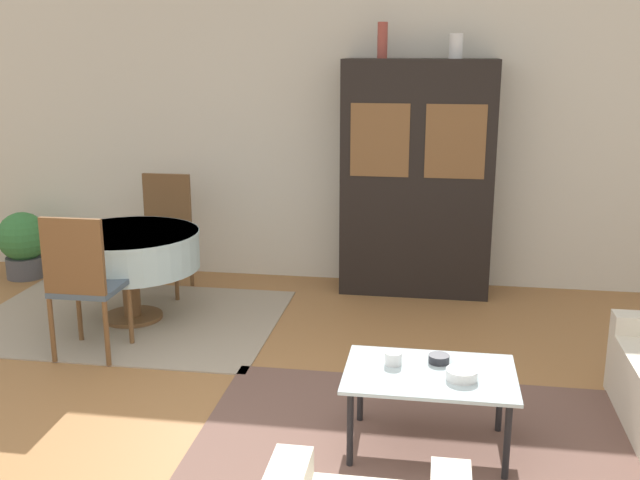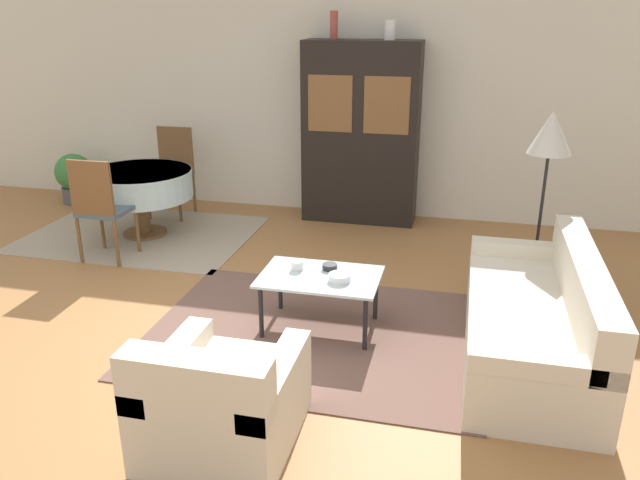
{
  "view_description": "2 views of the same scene",
  "coord_description": "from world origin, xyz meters",
  "px_view_note": "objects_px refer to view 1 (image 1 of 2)",
  "views": [
    {
      "loc": [
        0.94,
        -3.21,
        2.16
      ],
      "look_at": [
        0.2,
        1.4,
        0.95
      ],
      "focal_mm": 42.0,
      "sensor_mm": 36.0,
      "label": 1
    },
    {
      "loc": [
        1.96,
        -3.7,
        2.39
      ],
      "look_at": [
        0.94,
        0.56,
        0.75
      ],
      "focal_mm": 35.0,
      "sensor_mm": 36.0,
      "label": 2
    }
  ],
  "objects_px": {
    "bowl_small": "(439,359)",
    "potted_plant": "(23,243)",
    "vase_short": "(456,46)",
    "bowl": "(462,374)",
    "vase_tall": "(382,40)",
    "dining_chair_far": "(164,226)",
    "dining_chair_near": "(83,279)",
    "dining_table": "(129,251)",
    "cup": "(393,358)",
    "coffee_table": "(430,380)",
    "display_cabinet": "(417,179)"
  },
  "relations": [
    {
      "from": "bowl",
      "to": "vase_tall",
      "type": "distance_m",
      "value": 3.4
    },
    {
      "from": "dining_chair_far",
      "to": "bowl",
      "type": "distance_m",
      "value": 3.6
    },
    {
      "from": "dining_chair_near",
      "to": "dining_chair_far",
      "type": "relative_size",
      "value": 1.0
    },
    {
      "from": "coffee_table",
      "to": "vase_short",
      "type": "bearing_deg",
      "value": 87.85
    },
    {
      "from": "dining_chair_far",
      "to": "potted_plant",
      "type": "distance_m",
      "value": 1.51
    },
    {
      "from": "dining_table",
      "to": "potted_plant",
      "type": "relative_size",
      "value": 1.78
    },
    {
      "from": "bowl_small",
      "to": "vase_short",
      "type": "height_order",
      "value": "vase_short"
    },
    {
      "from": "dining_table",
      "to": "dining_chair_near",
      "type": "distance_m",
      "value": 0.79
    },
    {
      "from": "bowl_small",
      "to": "potted_plant",
      "type": "height_order",
      "value": "potted_plant"
    },
    {
      "from": "vase_short",
      "to": "potted_plant",
      "type": "height_order",
      "value": "vase_short"
    },
    {
      "from": "coffee_table",
      "to": "cup",
      "type": "relative_size",
      "value": 9.8
    },
    {
      "from": "vase_tall",
      "to": "vase_short",
      "type": "xyz_separation_m",
      "value": [
        0.62,
        0.0,
        -0.05
      ]
    },
    {
      "from": "dining_chair_far",
      "to": "vase_short",
      "type": "bearing_deg",
      "value": -172.4
    },
    {
      "from": "dining_table",
      "to": "vase_tall",
      "type": "height_order",
      "value": "vase_tall"
    },
    {
      "from": "vase_short",
      "to": "vase_tall",
      "type": "bearing_deg",
      "value": 180.0
    },
    {
      "from": "potted_plant",
      "to": "dining_chair_far",
      "type": "bearing_deg",
      "value": -5.65
    },
    {
      "from": "dining_chair_near",
      "to": "vase_short",
      "type": "bearing_deg",
      "value": 37.3
    },
    {
      "from": "coffee_table",
      "to": "vase_tall",
      "type": "bearing_deg",
      "value": 100.41
    },
    {
      "from": "dining_chair_near",
      "to": "dining_table",
      "type": "bearing_deg",
      "value": 90.0
    },
    {
      "from": "coffee_table",
      "to": "bowl_small",
      "type": "xyz_separation_m",
      "value": [
        0.05,
        0.14,
        0.07
      ]
    },
    {
      "from": "dining_table",
      "to": "dining_chair_near",
      "type": "xyz_separation_m",
      "value": [
        -0.0,
        -0.79,
        0.01
      ]
    },
    {
      "from": "dining_table",
      "to": "vase_tall",
      "type": "relative_size",
      "value": 3.78
    },
    {
      "from": "vase_tall",
      "to": "vase_short",
      "type": "height_order",
      "value": "vase_tall"
    },
    {
      "from": "dining_table",
      "to": "vase_short",
      "type": "xyz_separation_m",
      "value": [
        2.52,
        1.13,
        1.58
      ]
    },
    {
      "from": "dining_chair_far",
      "to": "bowl_small",
      "type": "height_order",
      "value": "dining_chair_far"
    },
    {
      "from": "dining_chair_far",
      "to": "vase_tall",
      "type": "height_order",
      "value": "vase_tall"
    },
    {
      "from": "bowl",
      "to": "dining_chair_near",
      "type": "bearing_deg",
      "value": 160.17
    },
    {
      "from": "coffee_table",
      "to": "dining_table",
      "type": "distance_m",
      "value": 2.93
    },
    {
      "from": "vase_tall",
      "to": "potted_plant",
      "type": "relative_size",
      "value": 0.47
    },
    {
      "from": "cup",
      "to": "bowl",
      "type": "bearing_deg",
      "value": -20.34
    },
    {
      "from": "bowl",
      "to": "vase_short",
      "type": "distance_m",
      "value": 3.31
    },
    {
      "from": "dining_chair_near",
      "to": "bowl_small",
      "type": "distance_m",
      "value": 2.57
    },
    {
      "from": "dining_chair_near",
      "to": "cup",
      "type": "distance_m",
      "value": 2.35
    },
    {
      "from": "dining_table",
      "to": "cup",
      "type": "xyz_separation_m",
      "value": [
        2.21,
        -1.58,
        -0.09
      ]
    },
    {
      "from": "dining_chair_near",
      "to": "vase_tall",
      "type": "height_order",
      "value": "vase_tall"
    },
    {
      "from": "display_cabinet",
      "to": "dining_chair_far",
      "type": "bearing_deg",
      "value": -171.45
    },
    {
      "from": "dining_table",
      "to": "bowl",
      "type": "bearing_deg",
      "value": -33.71
    },
    {
      "from": "display_cabinet",
      "to": "bowl",
      "type": "distance_m",
      "value": 2.92
    },
    {
      "from": "vase_short",
      "to": "dining_chair_far",
      "type": "bearing_deg",
      "value": -172.4
    },
    {
      "from": "dining_table",
      "to": "vase_short",
      "type": "relative_size",
      "value": 5.51
    },
    {
      "from": "dining_chair_far",
      "to": "bowl_small",
      "type": "xyz_separation_m",
      "value": [
        2.46,
        -2.31,
        -0.12
      ]
    },
    {
      "from": "dining_table",
      "to": "dining_chair_far",
      "type": "bearing_deg",
      "value": 90.0
    },
    {
      "from": "dining_chair_far",
      "to": "bowl_small",
      "type": "distance_m",
      "value": 3.38
    },
    {
      "from": "cup",
      "to": "vase_tall",
      "type": "height_order",
      "value": "vase_tall"
    },
    {
      "from": "dining_table",
      "to": "cup",
      "type": "height_order",
      "value": "dining_table"
    },
    {
      "from": "dining_table",
      "to": "dining_chair_far",
      "type": "height_order",
      "value": "dining_chair_far"
    },
    {
      "from": "potted_plant",
      "to": "vase_tall",
      "type": "bearing_deg",
      "value": 3.22
    },
    {
      "from": "dining_chair_near",
      "to": "vase_short",
      "type": "relative_size",
      "value": 5.08
    },
    {
      "from": "bowl_small",
      "to": "vase_short",
      "type": "xyz_separation_m",
      "value": [
        0.06,
        2.65,
        1.68
      ]
    },
    {
      "from": "bowl_small",
      "to": "dining_table",
      "type": "bearing_deg",
      "value": 148.25
    }
  ]
}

